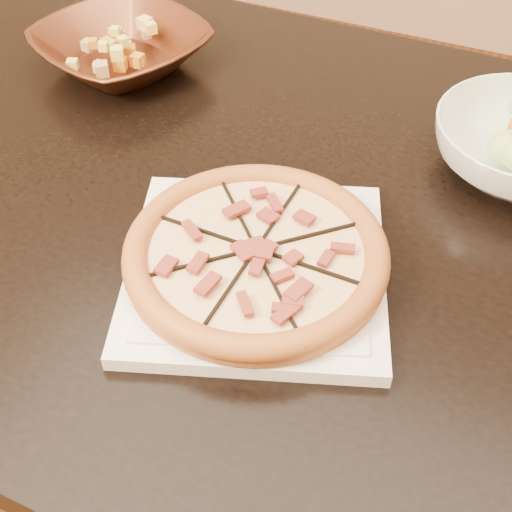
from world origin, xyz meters
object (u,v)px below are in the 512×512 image
at_px(pizza, 256,253).
at_px(bronze_bowl, 122,49).
at_px(dining_table, 219,235).
at_px(plate, 256,268).

height_order(pizza, bronze_bowl, bronze_bowl).
bearing_deg(dining_table, plate, -49.67).
height_order(plate, pizza, pizza).
relative_size(dining_table, plate, 4.04).
height_order(dining_table, bronze_bowl, bronze_bowl).
bearing_deg(pizza, plate, -27.81).
bearing_deg(bronze_bowl, pizza, -41.76).
distance_m(pizza, bronze_bowl, 0.49).
bearing_deg(pizza, dining_table, 130.33).
distance_m(dining_table, plate, 0.21).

